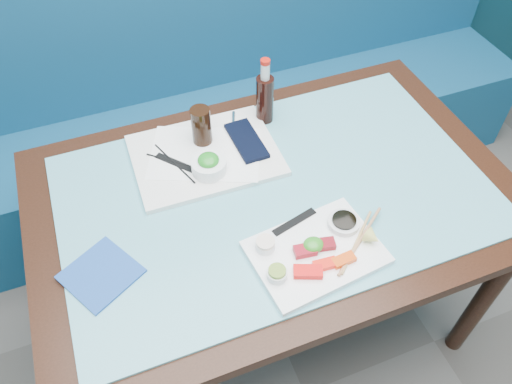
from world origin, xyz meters
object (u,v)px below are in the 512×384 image
object	(u,v)px
blue_napkin	(101,274)
booth_bench	(201,116)
sashimi_plate	(316,252)
serving_tray	(205,155)
seaweed_bowl	(209,166)
cola_bottle_body	(265,100)
dining_table	(274,211)
cola_glass	(201,126)

from	to	relation	value
blue_napkin	booth_bench	bearing A→B (deg)	61.14
sashimi_plate	blue_napkin	bearing A→B (deg)	158.85
sashimi_plate	serving_tray	xyz separation A→B (m)	(-0.16, 0.45, -0.00)
sashimi_plate	seaweed_bowl	distance (m)	0.41
sashimi_plate	blue_napkin	world-z (taller)	sashimi_plate
cola_bottle_body	blue_napkin	xyz separation A→B (m)	(-0.61, -0.41, -0.08)
dining_table	serving_tray	xyz separation A→B (m)	(-0.15, 0.21, 0.10)
booth_bench	cola_glass	bearing A→B (deg)	-103.25
dining_table	seaweed_bowl	xyz separation A→B (m)	(-0.16, 0.13, 0.13)
cola_glass	blue_napkin	distance (m)	0.53
serving_tray	seaweed_bowl	distance (m)	0.08
sashimi_plate	cola_glass	world-z (taller)	cola_glass
booth_bench	serving_tray	xyz separation A→B (m)	(-0.15, -0.63, 0.39)
serving_tray	seaweed_bowl	world-z (taller)	seaweed_bowl
dining_table	serving_tray	world-z (taller)	serving_tray
sashimi_plate	dining_table	bearing A→B (deg)	87.22
booth_bench	cola_bottle_body	size ratio (longest dim) A/B	18.50
booth_bench	seaweed_bowl	distance (m)	0.84
booth_bench	serving_tray	size ratio (longest dim) A/B	6.87
serving_tray	cola_bottle_body	world-z (taller)	cola_bottle_body
serving_tray	cola_glass	xyz separation A→B (m)	(0.01, 0.05, 0.07)
sashimi_plate	booth_bench	bearing A→B (deg)	84.38
cola_glass	cola_bottle_body	xyz separation A→B (m)	(0.23, 0.04, 0.00)
booth_bench	seaweed_bowl	xyz separation A→B (m)	(-0.16, -0.71, 0.42)
cola_bottle_body	sashimi_plate	bearing A→B (deg)	-97.72
seaweed_bowl	cola_bottle_body	xyz separation A→B (m)	(0.25, 0.17, 0.04)
cola_bottle_body	dining_table	bearing A→B (deg)	-106.28
seaweed_bowl	blue_napkin	distance (m)	0.43
seaweed_bowl	cola_glass	world-z (taller)	cola_glass
cola_bottle_body	serving_tray	bearing A→B (deg)	-157.02
serving_tray	blue_napkin	world-z (taller)	serving_tray
serving_tray	dining_table	bearing A→B (deg)	-53.73
sashimi_plate	blue_napkin	size ratio (longest dim) A/B	2.01
blue_napkin	sashimi_plate	bearing A→B (deg)	-14.71
serving_tray	blue_napkin	xyz separation A→B (m)	(-0.37, -0.31, -0.00)
cola_glass	blue_napkin	xyz separation A→B (m)	(-0.38, -0.36, -0.08)
sashimi_plate	seaweed_bowl	xyz separation A→B (m)	(-0.17, 0.37, 0.03)
dining_table	seaweed_bowl	distance (m)	0.24
booth_bench	cola_bottle_body	xyz separation A→B (m)	(0.09, -0.53, 0.46)
cola_glass	blue_napkin	bearing A→B (deg)	-136.57
dining_table	sashimi_plate	world-z (taller)	sashimi_plate
seaweed_bowl	cola_glass	size ratio (longest dim) A/B	0.84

